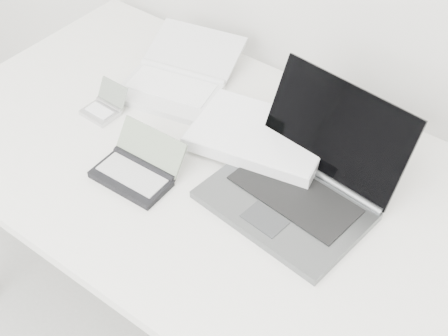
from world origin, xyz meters
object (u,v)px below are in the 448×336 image
Objects in this scene: laptop_large at (280,159)px; netbook_open_white at (177,80)px; desk at (245,197)px; palmtop_charcoal at (137,170)px.

laptop_large is 0.40m from netbook_open_white.
desk is at bearing -109.93° from laptop_large.
laptop_large is 1.41× the size of netbook_open_white.
desk is 4.36× the size of netbook_open_white.
palmtop_charcoal reaches higher than netbook_open_white.
netbook_open_white is at bearing 113.29° from palmtop_charcoal.
desk is 3.10× the size of laptop_large.
laptop_large reaches higher than palmtop_charcoal.
desk is 8.90× the size of palmtop_charcoal.
netbook_open_white reaches higher than desk.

